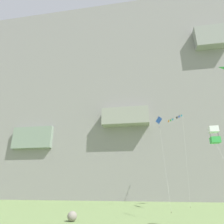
# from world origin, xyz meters

# --- Properties ---
(cliff_face) EXTENTS (180.00, 24.16, 65.48)m
(cliff_face) POSITION_xyz_m (0.00, 57.51, 32.73)
(cliff_face) COLOR gray
(cliff_face) RESTS_ON ground
(boulder_foreground_left) EXTENTS (1.14, 1.15, 1.05)m
(boulder_foreground_left) POSITION_xyz_m (-3.35, 17.18, 0.52)
(boulder_foreground_left) COLOR gray
(boulder_foreground_left) RESTS_ON ground
(kite_diamond_upper_right) EXTENTS (1.28, 6.14, 16.58)m
(kite_diamond_upper_right) POSITION_xyz_m (7.97, 31.97, 14.91)
(kite_diamond_upper_right) COLOR blue
(kite_diamond_upper_right) RESTS_ON ground
(kite_banner_near_cliff) EXTENTS (2.80, 6.51, 18.30)m
(kite_banner_near_cliff) POSITION_xyz_m (12.07, 38.43, 17.13)
(kite_banner_near_cliff) COLOR black
(kite_banner_near_cliff) RESTS_ON ground
(kite_box_far_left) EXTENTS (1.71, 3.05, 8.96)m
(kite_box_far_left) POSITION_xyz_m (11.47, 13.34, 8.16)
(kite_box_far_left) COLOR white
(kite_box_far_left) RESTS_ON ground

